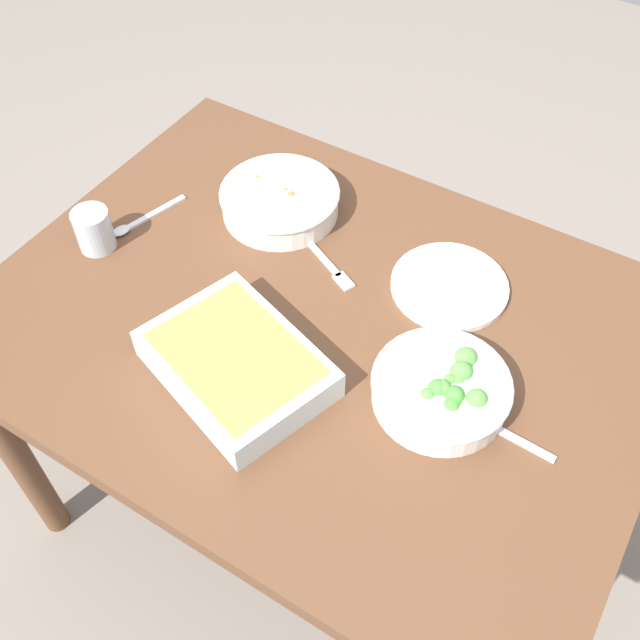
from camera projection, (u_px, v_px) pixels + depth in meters
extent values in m
plane|color=slate|center=(320.00, 503.00, 1.91)|extent=(6.00, 6.00, 0.00)
cube|color=brown|center=(320.00, 327.00, 1.35)|extent=(1.20, 0.90, 0.04)
cylinder|color=brown|center=(15.00, 452.00, 1.61)|extent=(0.06, 0.06, 0.70)
cylinder|color=brown|center=(227.00, 238.00, 2.03)|extent=(0.06, 0.06, 0.70)
cylinder|color=brown|center=(614.00, 414.00, 1.67)|extent=(0.06, 0.06, 0.70)
cylinder|color=silver|center=(280.00, 201.00, 1.50)|extent=(0.24, 0.24, 0.05)
torus|color=silver|center=(280.00, 192.00, 1.48)|extent=(0.24, 0.24, 0.01)
cylinder|color=olive|center=(280.00, 200.00, 1.50)|extent=(0.19, 0.19, 0.03)
sphere|color=olive|center=(286.00, 192.00, 1.49)|extent=(0.02, 0.02, 0.02)
sphere|color=silver|center=(272.00, 204.00, 1.47)|extent=(0.02, 0.02, 0.02)
sphere|color=#C66633|center=(258.00, 179.00, 1.51)|extent=(0.02, 0.02, 0.02)
sphere|color=#C66633|center=(291.00, 196.00, 1.48)|extent=(0.02, 0.02, 0.02)
cylinder|color=silver|center=(440.00, 390.00, 1.21)|extent=(0.22, 0.22, 0.05)
torus|color=silver|center=(442.00, 383.00, 1.19)|extent=(0.23, 0.23, 0.01)
cylinder|color=#8CB272|center=(441.00, 389.00, 1.21)|extent=(0.18, 0.18, 0.02)
sphere|color=#569E42|center=(466.00, 358.00, 1.22)|extent=(0.04, 0.04, 0.04)
sphere|color=#478C38|center=(454.00, 396.00, 1.18)|extent=(0.04, 0.04, 0.04)
sphere|color=#569E42|center=(458.00, 381.00, 1.20)|extent=(0.02, 0.02, 0.02)
sphere|color=#478C38|center=(437.00, 389.00, 1.18)|extent=(0.03, 0.03, 0.03)
sphere|color=#569E42|center=(450.00, 381.00, 1.20)|extent=(0.02, 0.02, 0.02)
sphere|color=#478C38|center=(454.00, 402.00, 1.17)|extent=(0.03, 0.03, 0.03)
sphere|color=#569E42|center=(466.00, 364.00, 1.22)|extent=(0.03, 0.03, 0.03)
sphere|color=#569E42|center=(476.00, 400.00, 1.17)|extent=(0.04, 0.04, 0.04)
sphere|color=#478C38|center=(451.00, 406.00, 1.17)|extent=(0.03, 0.03, 0.03)
sphere|color=#569E42|center=(461.00, 372.00, 1.20)|extent=(0.04, 0.04, 0.04)
sphere|color=#569E42|center=(427.00, 396.00, 1.18)|extent=(0.03, 0.03, 0.03)
sphere|color=#569E42|center=(442.00, 389.00, 1.19)|extent=(0.03, 0.03, 0.03)
cube|color=silver|center=(237.00, 364.00, 1.24)|extent=(0.35, 0.30, 0.06)
cube|color=gold|center=(236.00, 360.00, 1.23)|extent=(0.31, 0.27, 0.04)
cylinder|color=#B2BCC6|center=(94.00, 230.00, 1.43)|extent=(0.07, 0.07, 0.08)
cylinder|color=black|center=(95.00, 235.00, 1.44)|extent=(0.06, 0.06, 0.05)
cylinder|color=white|center=(449.00, 286.00, 1.38)|extent=(0.22, 0.22, 0.01)
cube|color=silver|center=(281.00, 210.00, 1.52)|extent=(0.02, 0.14, 0.01)
ellipsoid|color=silver|center=(254.00, 232.00, 1.47)|extent=(0.03, 0.04, 0.01)
cube|color=silver|center=(514.00, 438.00, 1.18)|extent=(0.14, 0.02, 0.01)
ellipsoid|color=silver|center=(466.00, 411.00, 1.21)|extent=(0.04, 0.03, 0.01)
cube|color=silver|center=(156.00, 212.00, 1.52)|extent=(0.05, 0.14, 0.01)
ellipsoid|color=silver|center=(121.00, 231.00, 1.48)|extent=(0.04, 0.05, 0.01)
cube|color=silver|center=(320.00, 254.00, 1.44)|extent=(0.13, 0.07, 0.01)
cube|color=silver|center=(344.00, 281.00, 1.39)|extent=(0.05, 0.04, 0.01)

